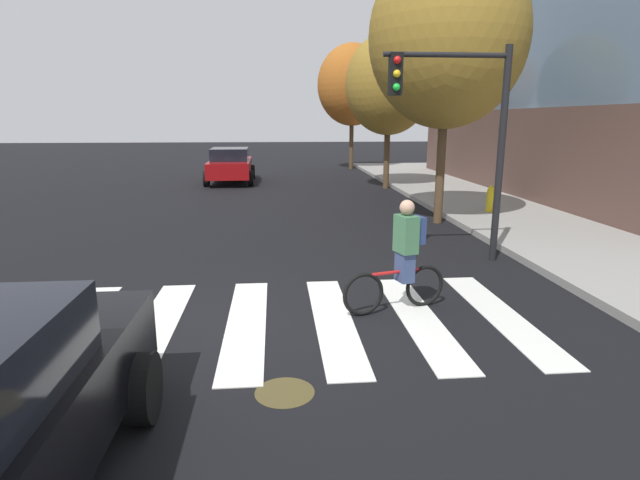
# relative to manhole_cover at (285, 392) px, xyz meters

# --- Properties ---
(ground_plane) EXTENTS (120.00, 120.00, 0.00)m
(ground_plane) POSITION_rel_manhole_cover_xyz_m (-0.64, 1.92, -0.00)
(ground_plane) COLOR black
(crosswalk_stripes) EXTENTS (9.28, 3.58, 0.01)m
(crosswalk_stripes) POSITION_rel_manhole_cover_xyz_m (-1.13, 1.92, 0.00)
(crosswalk_stripes) COLOR silver
(crosswalk_stripes) RESTS_ON ground
(manhole_cover) EXTENTS (0.64, 0.64, 0.01)m
(manhole_cover) POSITION_rel_manhole_cover_xyz_m (0.00, 0.00, 0.00)
(manhole_cover) COLOR #473D1E
(manhole_cover) RESTS_ON ground
(sedan_mid) EXTENTS (2.19, 4.56, 1.57)m
(sedan_mid) POSITION_rel_manhole_cover_xyz_m (-2.08, 18.79, 0.80)
(sedan_mid) COLOR maroon
(sedan_mid) RESTS_ON ground
(cyclist) EXTENTS (1.66, 0.54, 1.69)m
(cyclist) POSITION_rel_manhole_cover_xyz_m (1.83, 2.27, 0.84)
(cyclist) COLOR black
(cyclist) RESTS_ON ground
(traffic_light_near) EXTENTS (2.47, 0.28, 4.20)m
(traffic_light_near) POSITION_rel_manhole_cover_xyz_m (3.55, 4.85, 2.86)
(traffic_light_near) COLOR black
(traffic_light_near) RESTS_ON ground
(fire_hydrant) EXTENTS (0.33, 0.22, 0.78)m
(fire_hydrant) POSITION_rel_manhole_cover_xyz_m (6.30, 9.52, 0.53)
(fire_hydrant) COLOR gold
(fire_hydrant) RESTS_ON sidewalk
(street_tree_near) EXTENTS (4.09, 4.09, 7.28)m
(street_tree_near) POSITION_rel_manhole_cover_xyz_m (4.48, 8.76, 4.92)
(street_tree_near) COLOR #4C3823
(street_tree_near) RESTS_ON ground
(street_tree_mid) EXTENTS (3.50, 3.50, 6.22)m
(street_tree_mid) POSITION_rel_manhole_cover_xyz_m (4.59, 16.12, 4.20)
(street_tree_mid) COLOR #4C3823
(street_tree_mid) RESTS_ON ground
(street_tree_far) EXTENTS (3.93, 3.93, 7.00)m
(street_tree_far) POSITION_rel_manhole_cover_xyz_m (4.40, 24.74, 4.72)
(street_tree_far) COLOR #4C3823
(street_tree_far) RESTS_ON ground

